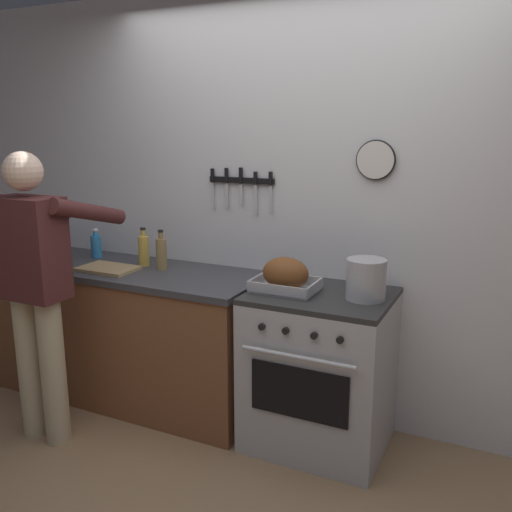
{
  "coord_description": "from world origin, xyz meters",
  "views": [
    {
      "loc": [
        1.15,
        -1.78,
        1.79
      ],
      "look_at": [
        -0.11,
        0.85,
        1.1
      ],
      "focal_mm": 38.96,
      "sensor_mm": 36.0,
      "label": 1
    }
  ],
  "objects_px": {
    "roasting_pan": "(285,276)",
    "bottle_vinegar": "(161,253)",
    "cutting_board": "(108,269)",
    "bottle_cooking_oil": "(144,250)",
    "person_cook": "(36,280)",
    "stove": "(319,370)",
    "bottle_dish_soap": "(96,246)",
    "stock_pot": "(366,279)"
  },
  "relations": [
    {
      "from": "stock_pot",
      "to": "bottle_dish_soap",
      "type": "relative_size",
      "value": 1.07
    },
    {
      "from": "cutting_board",
      "to": "bottle_vinegar",
      "type": "height_order",
      "value": "bottle_vinegar"
    },
    {
      "from": "person_cook",
      "to": "cutting_board",
      "type": "height_order",
      "value": "person_cook"
    },
    {
      "from": "roasting_pan",
      "to": "stock_pot",
      "type": "xyz_separation_m",
      "value": [
        0.44,
        0.05,
        0.02
      ]
    },
    {
      "from": "stove",
      "to": "bottle_vinegar",
      "type": "xyz_separation_m",
      "value": [
        -1.08,
        0.05,
        0.56
      ]
    },
    {
      "from": "roasting_pan",
      "to": "bottle_vinegar",
      "type": "relative_size",
      "value": 1.39
    },
    {
      "from": "stock_pot",
      "to": "bottle_dish_soap",
      "type": "height_order",
      "value": "stock_pot"
    },
    {
      "from": "stock_pot",
      "to": "bottle_cooking_oil",
      "type": "xyz_separation_m",
      "value": [
        -1.48,
        0.08,
        -0.0
      ]
    },
    {
      "from": "person_cook",
      "to": "stock_pot",
      "type": "xyz_separation_m",
      "value": [
        1.7,
        0.62,
        0.06
      ]
    },
    {
      "from": "cutting_board",
      "to": "bottle_cooking_oil",
      "type": "bearing_deg",
      "value": 54.98
    },
    {
      "from": "stove",
      "to": "roasting_pan",
      "type": "distance_m",
      "value": 0.57
    },
    {
      "from": "bottle_cooking_oil",
      "to": "stove",
      "type": "bearing_deg",
      "value": -3.86
    },
    {
      "from": "bottle_dish_soap",
      "to": "cutting_board",
      "type": "bearing_deg",
      "value": -38.64
    },
    {
      "from": "person_cook",
      "to": "stock_pot",
      "type": "relative_size",
      "value": 7.73
    },
    {
      "from": "stove",
      "to": "bottle_cooking_oil",
      "type": "height_order",
      "value": "bottle_cooking_oil"
    },
    {
      "from": "roasting_pan",
      "to": "bottle_vinegar",
      "type": "bearing_deg",
      "value": 173.57
    },
    {
      "from": "roasting_pan",
      "to": "cutting_board",
      "type": "xyz_separation_m",
      "value": [
        -1.19,
        -0.07,
        -0.08
      ]
    },
    {
      "from": "person_cook",
      "to": "bottle_cooking_oil",
      "type": "xyz_separation_m",
      "value": [
        0.21,
        0.7,
        0.05
      ]
    },
    {
      "from": "roasting_pan",
      "to": "bottle_cooking_oil",
      "type": "distance_m",
      "value": 1.06
    },
    {
      "from": "roasting_pan",
      "to": "cutting_board",
      "type": "distance_m",
      "value": 1.19
    },
    {
      "from": "stock_pot",
      "to": "cutting_board",
      "type": "height_order",
      "value": "stock_pot"
    },
    {
      "from": "person_cook",
      "to": "bottle_vinegar",
      "type": "relative_size",
      "value": 6.54
    },
    {
      "from": "stock_pot",
      "to": "bottle_cooking_oil",
      "type": "bearing_deg",
      "value": 176.98
    },
    {
      "from": "stove",
      "to": "bottle_vinegar",
      "type": "distance_m",
      "value": 1.22
    },
    {
      "from": "roasting_pan",
      "to": "bottle_vinegar",
      "type": "height_order",
      "value": "bottle_vinegar"
    },
    {
      "from": "roasting_pan",
      "to": "bottle_cooking_oil",
      "type": "relative_size",
      "value": 1.4
    },
    {
      "from": "roasting_pan",
      "to": "bottle_vinegar",
      "type": "distance_m",
      "value": 0.9
    },
    {
      "from": "person_cook",
      "to": "roasting_pan",
      "type": "xyz_separation_m",
      "value": [
        1.26,
        0.57,
        0.04
      ]
    },
    {
      "from": "person_cook",
      "to": "bottle_cooking_oil",
      "type": "height_order",
      "value": "person_cook"
    },
    {
      "from": "person_cook",
      "to": "bottle_vinegar",
      "type": "xyz_separation_m",
      "value": [
        0.37,
        0.67,
        0.05
      ]
    },
    {
      "from": "bottle_cooking_oil",
      "to": "person_cook",
      "type": "bearing_deg",
      "value": -106.73
    },
    {
      "from": "stock_pot",
      "to": "cutting_board",
      "type": "bearing_deg",
      "value": -175.91
    },
    {
      "from": "bottle_vinegar",
      "to": "cutting_board",
      "type": "bearing_deg",
      "value": -150.67
    },
    {
      "from": "cutting_board",
      "to": "bottle_dish_soap",
      "type": "height_order",
      "value": "bottle_dish_soap"
    },
    {
      "from": "stove",
      "to": "roasting_pan",
      "type": "xyz_separation_m",
      "value": [
        -0.19,
        -0.05,
        0.54
      ]
    },
    {
      "from": "cutting_board",
      "to": "bottle_cooking_oil",
      "type": "xyz_separation_m",
      "value": [
        0.14,
        0.19,
        0.09
      ]
    },
    {
      "from": "stove",
      "to": "cutting_board",
      "type": "distance_m",
      "value": 1.46
    },
    {
      "from": "stove",
      "to": "bottle_cooking_oil",
      "type": "bearing_deg",
      "value": 176.14
    },
    {
      "from": "cutting_board",
      "to": "person_cook",
      "type": "bearing_deg",
      "value": -98.38
    },
    {
      "from": "person_cook",
      "to": "roasting_pan",
      "type": "distance_m",
      "value": 1.38
    },
    {
      "from": "cutting_board",
      "to": "bottle_vinegar",
      "type": "distance_m",
      "value": 0.35
    },
    {
      "from": "stock_pot",
      "to": "bottle_cooking_oil",
      "type": "distance_m",
      "value": 1.49
    }
  ]
}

